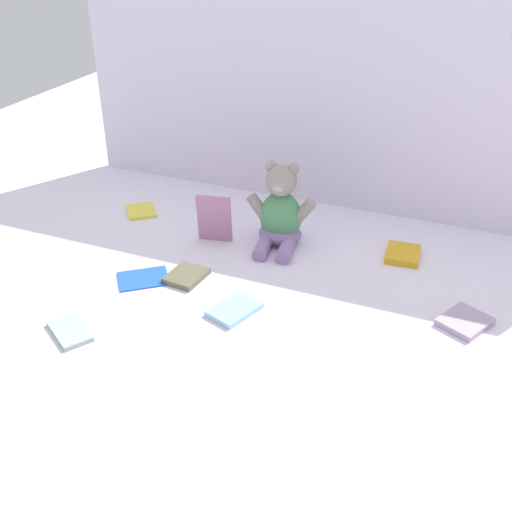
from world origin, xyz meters
name	(u,v)px	position (x,y,z in m)	size (l,w,h in m)	color
ground_plane	(277,273)	(0.00, 0.00, 0.00)	(3.20, 3.20, 0.00)	silver
backdrop_drape	(336,94)	(0.00, 0.44, 0.33)	(1.57, 0.03, 0.66)	silver
teddy_bear	(280,215)	(-0.05, 0.15, 0.08)	(0.19, 0.18, 0.23)	#4C8C59
book_case_0	(186,276)	(-0.20, -0.11, 0.01)	(0.08, 0.10, 0.01)	brown
book_case_1	(234,310)	(-0.03, -0.19, 0.01)	(0.08, 0.11, 0.01)	#88BED0
book_case_2	(465,322)	(0.45, -0.04, 0.01)	(0.09, 0.10, 0.02)	#A08BA9
book_case_3	(141,211)	(-0.49, 0.16, 0.01)	(0.08, 0.10, 0.01)	yellow
book_case_4	(214,219)	(-0.21, 0.09, 0.07)	(0.09, 0.01, 0.13)	#A96E94
book_case_5	(70,331)	(-0.32, -0.40, 0.01)	(0.07, 0.11, 0.01)	#94A2A4
book_case_6	(403,254)	(0.27, 0.20, 0.01)	(0.08, 0.10, 0.02)	orange
book_case_7	(143,278)	(-0.29, -0.15, 0.00)	(0.09, 0.12, 0.01)	blue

